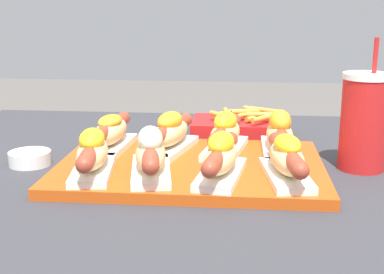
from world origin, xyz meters
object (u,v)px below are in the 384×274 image
(hot_dog_6, at_px, (225,134))
(hot_dog_7, at_px, (280,134))
(serving_tray, at_px, (191,167))
(hot_dog_2, at_px, (221,157))
(fries_basket, at_px, (240,127))
(hot_dog_0, at_px, (93,153))
(sauce_bowl, at_px, (30,157))
(hot_dog_3, at_px, (287,158))
(drink_cup, at_px, (364,122))
(hot_dog_4, at_px, (110,132))
(hot_dog_5, at_px, (170,133))
(hot_dog_1, at_px, (151,153))

(hot_dog_6, height_order, hot_dog_7, hot_dog_7)
(hot_dog_7, bearing_deg, serving_tray, -154.57)
(hot_dog_2, height_order, fries_basket, hot_dog_2)
(hot_dog_0, bearing_deg, sauce_bowl, 147.90)
(hot_dog_3, bearing_deg, hot_dog_2, -176.94)
(hot_dog_6, distance_m, drink_cup, 0.24)
(hot_dog_4, bearing_deg, hot_dog_6, 0.87)
(serving_tray, distance_m, hot_dog_7, 0.18)
(hot_dog_4, distance_m, hot_dog_5, 0.11)
(hot_dog_5, bearing_deg, sauce_bowl, -167.66)
(hot_dog_3, height_order, hot_dog_6, hot_dog_6)
(hot_dog_0, distance_m, hot_dog_5, 0.18)
(hot_dog_4, height_order, fries_basket, hot_dog_4)
(hot_dog_3, bearing_deg, hot_dog_0, -179.53)
(hot_dog_3, xyz_separation_m, sauce_bowl, (-0.45, 0.09, -0.04))
(hot_dog_0, bearing_deg, hot_dog_6, 35.37)
(serving_tray, distance_m, hot_dog_4, 0.18)
(serving_tray, height_order, drink_cup, drink_cup)
(hot_dog_3, xyz_separation_m, fries_basket, (-0.07, 0.34, -0.03))
(hot_dog_1, bearing_deg, hot_dog_2, -2.42)
(hot_dog_2, bearing_deg, serving_tray, 125.04)
(hot_dog_1, distance_m, hot_dog_5, 0.14)
(hot_dog_6, bearing_deg, hot_dog_5, -178.26)
(fries_basket, bearing_deg, serving_tray, -107.23)
(hot_dog_3, xyz_separation_m, hot_dog_6, (-0.10, 0.15, 0.00))
(serving_tray, xyz_separation_m, hot_dog_4, (-0.16, 0.07, 0.04))
(hot_dog_1, distance_m, hot_dog_2, 0.11)
(hot_dog_3, bearing_deg, drink_cup, 40.73)
(hot_dog_4, distance_m, hot_dog_7, 0.31)
(hot_dog_1, relative_size, fries_basket, 0.95)
(hot_dog_3, bearing_deg, sauce_bowl, 169.07)
(hot_dog_3, relative_size, drink_cup, 0.86)
(hot_dog_2, height_order, hot_dog_7, hot_dog_7)
(hot_dog_6, bearing_deg, drink_cup, -5.81)
(hot_dog_4, height_order, sauce_bowl, hot_dog_4)
(hot_dog_2, height_order, hot_dog_6, same)
(drink_cup, bearing_deg, hot_dog_2, -152.55)
(serving_tray, xyz_separation_m, fries_basket, (0.08, 0.27, 0.01))
(sauce_bowl, bearing_deg, hot_dog_2, -14.87)
(hot_dog_3, relative_size, sauce_bowl, 2.63)
(hot_dog_1, height_order, hot_dog_5, hot_dog_1)
(serving_tray, relative_size, hot_dog_2, 2.29)
(hot_dog_6, bearing_deg, sauce_bowl, -170.68)
(hot_dog_2, distance_m, sauce_bowl, 0.36)
(hot_dog_1, bearing_deg, fries_basket, 67.65)
(hot_dog_7, bearing_deg, hot_dog_3, -89.19)
(hot_dog_2, bearing_deg, hot_dog_0, 179.18)
(hot_dog_1, relative_size, sauce_bowl, 2.62)
(hot_dog_0, xyz_separation_m, hot_dog_7, (0.31, 0.15, 0.00))
(serving_tray, height_order, hot_dog_2, hot_dog_2)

